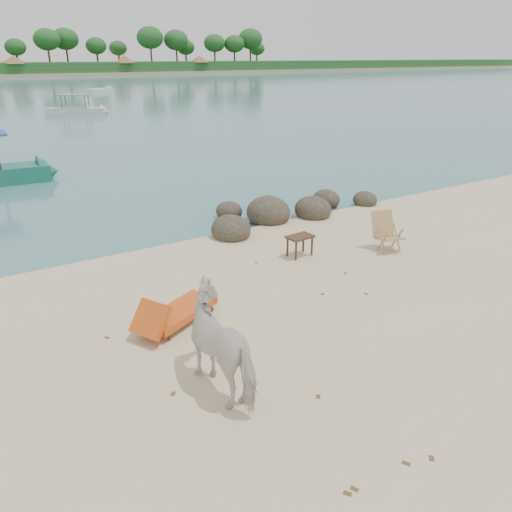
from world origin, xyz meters
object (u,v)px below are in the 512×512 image
(boulders, at_px, (282,213))
(side_table, at_px, (300,247))
(lounge_chair, at_px, (180,309))
(deck_chair, at_px, (390,234))
(cow, at_px, (227,344))

(boulders, bearing_deg, side_table, -117.12)
(lounge_chair, bearing_deg, deck_chair, -21.51)
(side_table, height_order, lounge_chair, lounge_chair)
(cow, bearing_deg, lounge_chair, -101.71)
(cow, bearing_deg, side_table, -144.79)
(boulders, distance_m, lounge_chair, 6.81)
(deck_chair, bearing_deg, side_table, 171.45)
(boulders, distance_m, cow, 8.51)
(cow, relative_size, lounge_chair, 0.91)
(side_table, bearing_deg, lounge_chair, -164.39)
(side_table, xyz_separation_m, deck_chair, (2.14, -0.94, 0.23))
(boulders, bearing_deg, cow, -130.59)
(cow, distance_m, side_table, 5.48)
(side_table, height_order, deck_chair, deck_chair)
(side_table, distance_m, lounge_chair, 4.13)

